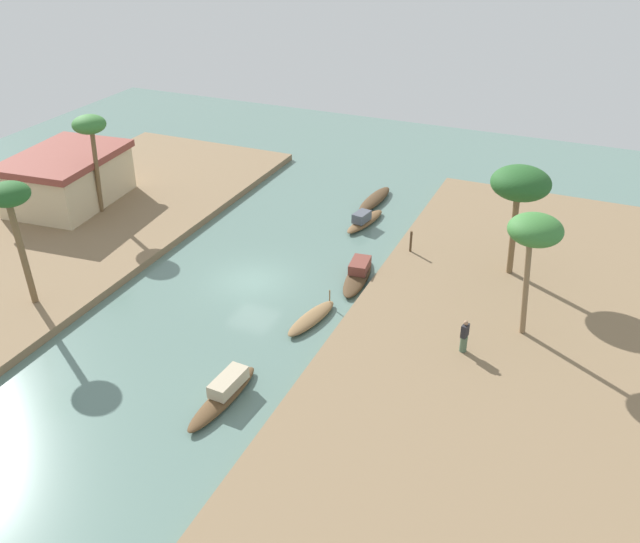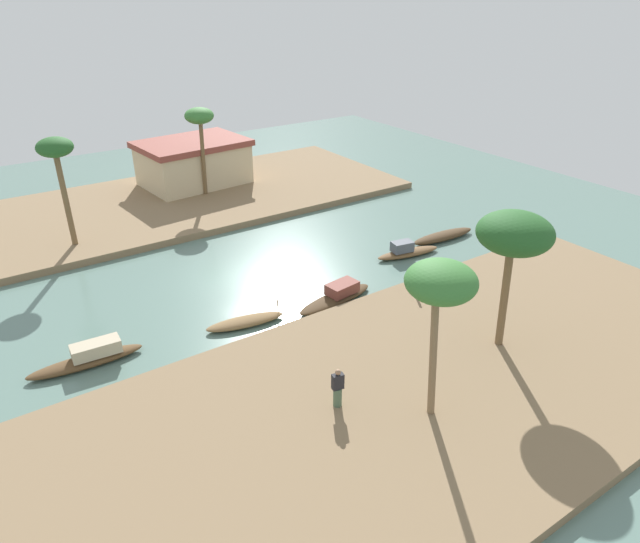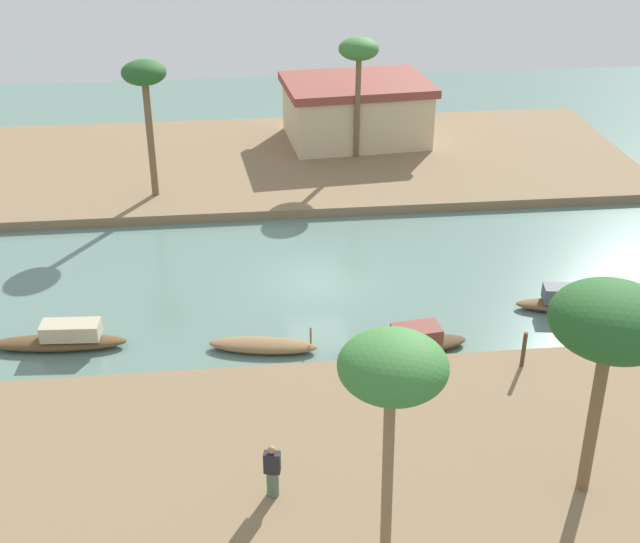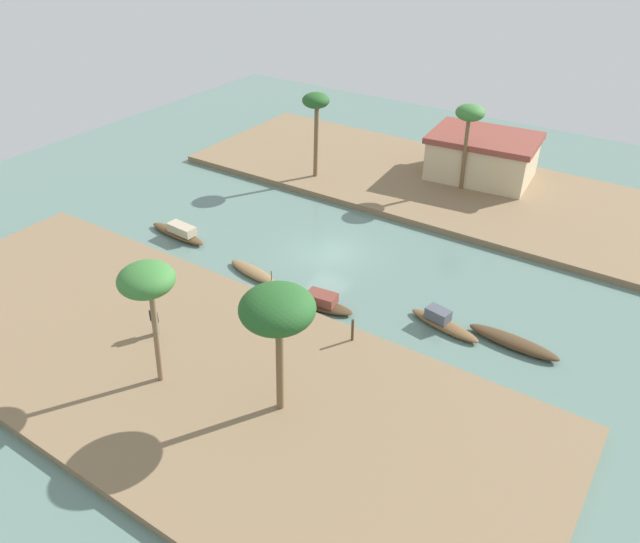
{
  "view_description": "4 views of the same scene",
  "coord_description": "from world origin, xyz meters",
  "px_view_note": "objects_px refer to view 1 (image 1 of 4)",
  "views": [
    {
      "loc": [
        -29.36,
        -16.89,
        19.5
      ],
      "look_at": [
        1.36,
        -3.54,
        0.7
      ],
      "focal_mm": 39.18,
      "sensor_mm": 36.0,
      "label": 1
    },
    {
      "loc": [
        -12.69,
        -26.27,
        14.82
      ],
      "look_at": [
        2.59,
        -3.77,
        1.1
      ],
      "focal_mm": 32.18,
      "sensor_mm": 36.0,
      "label": 2
    },
    {
      "loc": [
        -3.04,
        -29.31,
        16.35
      ],
      "look_at": [
        0.11,
        -0.06,
        0.54
      ],
      "focal_mm": 46.48,
      "sensor_mm": 36.0,
      "label": 3
    },
    {
      "loc": [
        18.33,
        -28.55,
        20.07
      ],
      "look_at": [
        1.15,
        -2.72,
        0.43
      ],
      "focal_mm": 34.44,
      "sensor_mm": 36.0,
      "label": 4
    }
  ],
  "objects_px": {
    "sampan_near_left_bank": "(224,393)",
    "palm_tree_right_tall": "(10,201)",
    "mooring_post": "(411,241)",
    "palm_tree_right_short": "(90,128)",
    "sampan_midstream": "(364,220)",
    "person_on_near_bank": "(464,337)",
    "riverside_building": "(68,178)",
    "sampan_open_hull": "(358,273)",
    "sampan_downstream_large": "(311,318)",
    "sampan_upstream_small": "(375,199)",
    "palm_tree_left_far": "(521,185)",
    "palm_tree_left_near": "(535,232)"
  },
  "relations": [
    {
      "from": "person_on_near_bank",
      "to": "palm_tree_right_tall",
      "type": "bearing_deg",
      "value": -66.82
    },
    {
      "from": "palm_tree_left_far",
      "to": "sampan_near_left_bank",
      "type": "bearing_deg",
      "value": 149.19
    },
    {
      "from": "person_on_near_bank",
      "to": "sampan_open_hull",
      "type": "bearing_deg",
      "value": -114.54
    },
    {
      "from": "palm_tree_right_tall",
      "to": "sampan_midstream",
      "type": "bearing_deg",
      "value": -36.78
    },
    {
      "from": "sampan_downstream_large",
      "to": "palm_tree_right_short",
      "type": "height_order",
      "value": "palm_tree_right_short"
    },
    {
      "from": "sampan_open_hull",
      "to": "palm_tree_left_near",
      "type": "height_order",
      "value": "palm_tree_left_near"
    },
    {
      "from": "palm_tree_right_short",
      "to": "riverside_building",
      "type": "bearing_deg",
      "value": 82.72
    },
    {
      "from": "person_on_near_bank",
      "to": "palm_tree_right_tall",
      "type": "xyz_separation_m",
      "value": [
        -4.54,
        21.46,
        4.86
      ]
    },
    {
      "from": "sampan_open_hull",
      "to": "mooring_post",
      "type": "height_order",
      "value": "mooring_post"
    },
    {
      "from": "sampan_midstream",
      "to": "sampan_open_hull",
      "type": "height_order",
      "value": "sampan_midstream"
    },
    {
      "from": "sampan_downstream_large",
      "to": "sampan_open_hull",
      "type": "relative_size",
      "value": 0.82
    },
    {
      "from": "sampan_open_hull",
      "to": "mooring_post",
      "type": "relative_size",
      "value": 3.76
    },
    {
      "from": "sampan_midstream",
      "to": "sampan_upstream_small",
      "type": "relative_size",
      "value": 0.88
    },
    {
      "from": "palm_tree_right_tall",
      "to": "palm_tree_right_short",
      "type": "relative_size",
      "value": 1.02
    },
    {
      "from": "palm_tree_right_short",
      "to": "palm_tree_left_near",
      "type": "bearing_deg",
      "value": -96.94
    },
    {
      "from": "palm_tree_right_short",
      "to": "riverside_building",
      "type": "distance_m",
      "value": 4.88
    },
    {
      "from": "palm_tree_left_near",
      "to": "palm_tree_right_short",
      "type": "xyz_separation_m",
      "value": [
        3.35,
        27.53,
        0.29
      ]
    },
    {
      "from": "sampan_open_hull",
      "to": "palm_tree_right_tall",
      "type": "distance_m",
      "value": 18.23
    },
    {
      "from": "sampan_open_hull",
      "to": "sampan_near_left_bank",
      "type": "bearing_deg",
      "value": 165.41
    },
    {
      "from": "sampan_near_left_bank",
      "to": "sampan_upstream_small",
      "type": "distance_m",
      "value": 22.47
    },
    {
      "from": "sampan_near_left_bank",
      "to": "mooring_post",
      "type": "xyz_separation_m",
      "value": [
        15.61,
        -3.47,
        0.71
      ]
    },
    {
      "from": "sampan_midstream",
      "to": "palm_tree_right_tall",
      "type": "relative_size",
      "value": 0.65
    },
    {
      "from": "sampan_midstream",
      "to": "mooring_post",
      "type": "bearing_deg",
      "value": -118.1
    },
    {
      "from": "palm_tree_right_tall",
      "to": "palm_tree_right_short",
      "type": "height_order",
      "value": "palm_tree_right_tall"
    },
    {
      "from": "sampan_downstream_large",
      "to": "sampan_near_left_bank",
      "type": "distance_m",
      "value": 7.12
    },
    {
      "from": "person_on_near_bank",
      "to": "palm_tree_right_tall",
      "type": "relative_size",
      "value": 0.25
    },
    {
      "from": "sampan_near_left_bank",
      "to": "palm_tree_right_tall",
      "type": "relative_size",
      "value": 0.74
    },
    {
      "from": "sampan_midstream",
      "to": "palm_tree_left_far",
      "type": "distance_m",
      "value": 11.64
    },
    {
      "from": "palm_tree_left_near",
      "to": "palm_tree_right_short",
      "type": "relative_size",
      "value": 0.95
    },
    {
      "from": "sampan_near_left_bank",
      "to": "sampan_open_hull",
      "type": "height_order",
      "value": "sampan_near_left_bank"
    },
    {
      "from": "sampan_open_hull",
      "to": "palm_tree_left_far",
      "type": "height_order",
      "value": "palm_tree_left_far"
    },
    {
      "from": "person_on_near_bank",
      "to": "palm_tree_left_near",
      "type": "xyz_separation_m",
      "value": [
        2.66,
        -2.11,
        4.56
      ]
    },
    {
      "from": "sampan_upstream_small",
      "to": "sampan_open_hull",
      "type": "height_order",
      "value": "sampan_open_hull"
    },
    {
      "from": "mooring_post",
      "to": "palm_tree_right_short",
      "type": "xyz_separation_m",
      "value": [
        -2.61,
        20.25,
        4.98
      ]
    },
    {
      "from": "sampan_open_hull",
      "to": "mooring_post",
      "type": "xyz_separation_m",
      "value": [
        3.51,
        -1.94,
        0.76
      ]
    },
    {
      "from": "sampan_near_left_bank",
      "to": "sampan_downstream_large",
      "type": "bearing_deg",
      "value": -3.86
    },
    {
      "from": "sampan_downstream_large",
      "to": "sampan_upstream_small",
      "type": "relative_size",
      "value": 0.82
    },
    {
      "from": "riverside_building",
      "to": "person_on_near_bank",
      "type": "bearing_deg",
      "value": -107.91
    },
    {
      "from": "sampan_upstream_small",
      "to": "palm_tree_right_short",
      "type": "relative_size",
      "value": 0.75
    },
    {
      "from": "sampan_downstream_large",
      "to": "mooring_post",
      "type": "distance_m",
      "value": 8.96
    },
    {
      "from": "sampan_upstream_small",
      "to": "mooring_post",
      "type": "relative_size",
      "value": 3.78
    },
    {
      "from": "palm_tree_left_near",
      "to": "sampan_midstream",
      "type": "bearing_deg",
      "value": 51.14
    },
    {
      "from": "palm_tree_left_near",
      "to": "palm_tree_right_tall",
      "type": "relative_size",
      "value": 0.94
    },
    {
      "from": "sampan_upstream_small",
      "to": "palm_tree_right_short",
      "type": "bearing_deg",
      "value": 124.24
    },
    {
      "from": "sampan_downstream_large",
      "to": "sampan_upstream_small",
      "type": "distance_m",
      "value": 15.52
    },
    {
      "from": "sampan_upstream_small",
      "to": "mooring_post",
      "type": "xyz_separation_m",
      "value": [
        -6.83,
        -4.63,
        0.85
      ]
    },
    {
      "from": "sampan_near_left_bank",
      "to": "palm_tree_right_tall",
      "type": "distance_m",
      "value": 14.24
    },
    {
      "from": "sampan_near_left_bank",
      "to": "palm_tree_right_tall",
      "type": "bearing_deg",
      "value": 82.78
    },
    {
      "from": "sampan_downstream_large",
      "to": "sampan_near_left_bank",
      "type": "xyz_separation_m",
      "value": [
        -7.06,
        0.92,
        0.18
      ]
    },
    {
      "from": "person_on_near_bank",
      "to": "palm_tree_left_far",
      "type": "bearing_deg",
      "value": -172.42
    }
  ]
}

